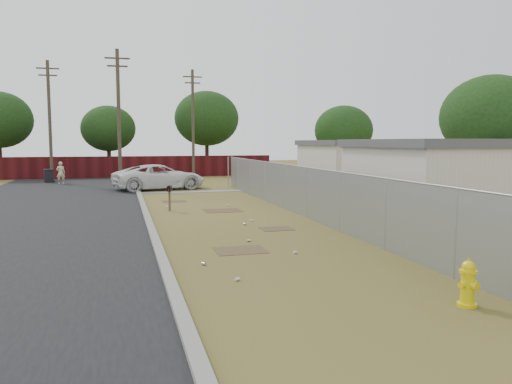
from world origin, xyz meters
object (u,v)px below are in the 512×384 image
object	(u,v)px
mailbox	(169,191)
trash_bin	(49,176)
fire_hydrant	(468,284)
pickup_truck	(160,177)
pedestrian	(61,173)

from	to	relation	value
mailbox	trash_bin	bearing A→B (deg)	112.21
fire_hydrant	pickup_truck	bearing A→B (deg)	98.77
mailbox	pickup_truck	world-z (taller)	pickup_truck
pedestrian	trash_bin	distance (m)	2.10
mailbox	pedestrian	world-z (taller)	pedestrian
mailbox	fire_hydrant	bearing A→B (deg)	-74.08
fire_hydrant	pedestrian	bearing A→B (deg)	108.77
mailbox	trash_bin	xyz separation A→B (m)	(-7.18, 17.59, -0.37)
pickup_truck	pedestrian	distance (m)	8.66
pickup_truck	fire_hydrant	bearing A→B (deg)	173.78
fire_hydrant	pickup_truck	size ratio (longest dim) A/B	0.16
fire_hydrant	trash_bin	size ratio (longest dim) A/B	0.90
fire_hydrant	mailbox	distance (m)	14.81
pickup_truck	pedestrian	world-z (taller)	pedestrian
mailbox	pickup_truck	xyz separation A→B (m)	(0.32, 10.02, -0.09)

